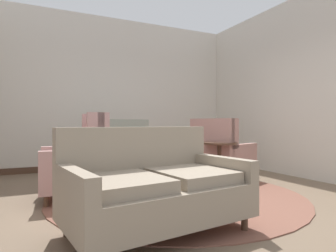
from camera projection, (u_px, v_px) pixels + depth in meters
ground at (188, 201)px, 3.63m from camera, size 8.73×8.73×0.00m
wall_back at (118, 93)px, 6.43m from camera, size 5.39×0.08×3.26m
wall_right at (283, 89)px, 5.59m from camera, size 0.08×4.36×3.26m
baseboard_back at (119, 165)px, 6.39m from camera, size 5.23×0.03×0.12m
area_rug at (177, 195)px, 3.90m from camera, size 3.32×3.32×0.01m
coffee_table at (172, 166)px, 4.13m from camera, size 0.78×0.78×0.46m
porcelain_vase at (174, 148)px, 4.11m from camera, size 0.17×0.17×0.38m
settee at (155, 188)px, 2.59m from camera, size 1.66×1.10×0.93m
armchair_near_sideboard at (81, 162)px, 3.77m from camera, size 0.85×0.85×1.10m
armchair_far_left at (118, 153)px, 5.17m from camera, size 1.08×1.07×1.03m
armchair_back_corner at (221, 155)px, 4.88m from camera, size 1.06×1.02×1.04m
side_table at (219, 159)px, 4.50m from camera, size 0.54×0.54×0.68m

